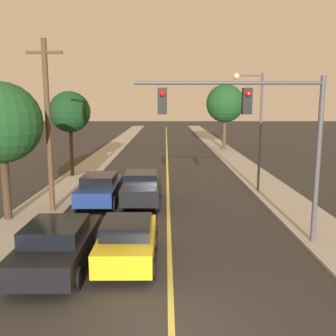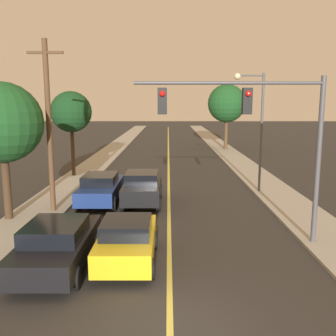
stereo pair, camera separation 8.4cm
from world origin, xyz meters
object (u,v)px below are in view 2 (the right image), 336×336
(traffic_signal_mast, at_px, (257,123))
(tree_right_near, at_px, (226,104))
(car_near_lane_second, at_px, (141,187))
(car_near_lane_front, at_px, (126,240))
(utility_pole_left, at_px, (48,124))
(streetlamp_right, at_px, (254,116))
(car_outer_lane_front, at_px, (57,244))
(tree_left_far, at_px, (70,112))
(tree_left_near, at_px, (1,123))
(car_outer_lane_second, at_px, (100,188))

(traffic_signal_mast, height_order, tree_right_near, tree_right_near)
(car_near_lane_second, bearing_deg, car_near_lane_front, -90.00)
(traffic_signal_mast, xyz_separation_m, utility_pole_left, (-8.51, 4.04, -0.26))
(car_near_lane_front, distance_m, streetlamp_right, 11.96)
(car_outer_lane_front, relative_size, tree_left_far, 0.79)
(tree_left_near, bearing_deg, car_outer_lane_second, 39.77)
(car_near_lane_front, height_order, utility_pole_left, utility_pole_left)
(car_near_lane_front, relative_size, traffic_signal_mast, 0.58)
(tree_left_near, bearing_deg, car_near_lane_front, -37.48)
(utility_pole_left, height_order, tree_right_near, utility_pole_left)
(streetlamp_right, bearing_deg, tree_left_far, 157.43)
(car_near_lane_second, xyz_separation_m, tree_left_near, (-5.68, -2.83, 3.42))
(tree_left_far, distance_m, tree_right_near, 19.87)
(streetlamp_right, relative_size, tree_left_near, 1.13)
(traffic_signal_mast, height_order, tree_left_far, traffic_signal_mast)
(car_outer_lane_front, xyz_separation_m, utility_pole_left, (-1.96, 5.98, 3.40))
(car_outer_lane_front, height_order, streetlamp_right, streetlamp_right)
(car_outer_lane_second, xyz_separation_m, tree_left_far, (-3.17, 7.05, 3.69))
(car_outer_lane_second, distance_m, streetlamp_right, 9.33)
(car_near_lane_front, bearing_deg, car_outer_lane_second, 106.32)
(utility_pole_left, bearing_deg, tree_left_near, -141.79)
(car_outer_lane_front, height_order, tree_right_near, tree_right_near)
(car_near_lane_front, relative_size, tree_left_far, 0.66)
(car_near_lane_second, height_order, car_outer_lane_second, car_near_lane_second)
(car_near_lane_second, distance_m, car_outer_lane_front, 7.86)
(car_near_lane_front, distance_m, car_outer_lane_front, 2.17)
(tree_left_far, bearing_deg, car_outer_lane_second, -65.78)
(tree_left_near, bearing_deg, streetlamp_right, 23.81)
(car_outer_lane_second, relative_size, traffic_signal_mast, 0.71)
(car_outer_lane_second, height_order, tree_left_near, tree_left_near)
(car_outer_lane_front, bearing_deg, streetlamp_right, 50.19)
(car_near_lane_front, xyz_separation_m, tree_left_near, (-5.68, 4.35, 3.53))
(car_near_lane_front, height_order, streetlamp_right, streetlamp_right)
(tree_right_near, bearing_deg, car_near_lane_front, -104.59)
(car_outer_lane_second, relative_size, utility_pole_left, 0.60)
(streetlamp_right, bearing_deg, tree_right_near, 85.71)
(tree_left_near, height_order, tree_right_near, tree_right_near)
(car_near_lane_front, distance_m, tree_left_near, 7.98)
(tree_left_far, bearing_deg, car_near_lane_second, -53.47)
(car_outer_lane_second, height_order, tree_right_near, tree_right_near)
(car_outer_lane_front, xyz_separation_m, tree_left_near, (-3.54, 4.74, 3.50))
(tree_left_far, xyz_separation_m, tree_right_near, (12.96, 15.05, 0.56))
(traffic_signal_mast, bearing_deg, utility_pole_left, 154.62)
(utility_pole_left, height_order, tree_left_far, utility_pole_left)
(traffic_signal_mast, distance_m, tree_right_near, 28.03)
(utility_pole_left, bearing_deg, streetlamp_right, 21.20)
(streetlamp_right, relative_size, utility_pole_left, 0.85)
(streetlamp_right, relative_size, tree_left_far, 1.14)
(car_near_lane_second, relative_size, car_outer_lane_second, 0.92)
(car_outer_lane_front, distance_m, tree_right_near, 31.64)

